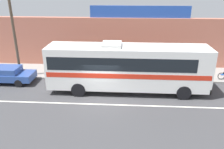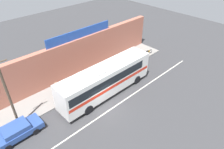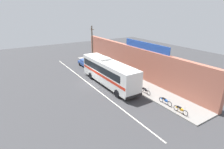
% 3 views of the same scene
% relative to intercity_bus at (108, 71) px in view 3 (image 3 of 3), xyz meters
% --- Properties ---
extents(ground_plane, '(70.00, 70.00, 0.00)m').
position_rel_intercity_bus_xyz_m(ground_plane, '(-1.77, -1.53, -2.07)').
color(ground_plane, '#3A3A3D').
extents(sidewalk_slab, '(30.00, 3.60, 0.14)m').
position_rel_intercity_bus_xyz_m(sidewalk_slab, '(-1.77, 3.67, -2.00)').
color(sidewalk_slab, gray).
rests_on(sidewalk_slab, ground_plane).
extents(storefront_facade, '(30.00, 0.70, 4.80)m').
position_rel_intercity_bus_xyz_m(storefront_facade, '(-1.77, 5.82, 0.33)').
color(storefront_facade, '#B26651').
rests_on(storefront_facade, ground_plane).
extents(storefront_billboard, '(9.34, 0.12, 1.10)m').
position_rel_intercity_bus_xyz_m(storefront_billboard, '(1.15, 5.82, 3.28)').
color(storefront_billboard, '#234CAD').
rests_on(storefront_billboard, storefront_facade).
extents(road_center_stripe, '(30.00, 0.14, 0.01)m').
position_rel_intercity_bus_xyz_m(road_center_stripe, '(-1.77, -2.33, -2.06)').
color(road_center_stripe, silver).
rests_on(road_center_stripe, ground_plane).
extents(intercity_bus, '(11.92, 2.63, 3.78)m').
position_rel_intercity_bus_xyz_m(intercity_bus, '(0.00, 0.00, 0.00)').
color(intercity_bus, white).
rests_on(intercity_bus, ground_plane).
extents(parked_car, '(4.36, 1.89, 1.37)m').
position_rel_intercity_bus_xyz_m(parked_car, '(-9.92, 0.96, -1.33)').
color(parked_car, '#2D4C93').
rests_on(parked_car, ground_plane).
extents(utility_pole, '(1.60, 0.22, 7.55)m').
position_rel_intercity_bus_xyz_m(utility_pole, '(-9.35, 2.15, 1.98)').
color(utility_pole, brown).
rests_on(utility_pole, sidewalk_slab).
extents(motorcycle_orange, '(1.90, 0.56, 0.94)m').
position_rel_intercity_bus_xyz_m(motorcycle_orange, '(8.72, 2.44, -1.50)').
color(motorcycle_orange, black).
rests_on(motorcycle_orange, sidewalk_slab).
extents(motorcycle_purple, '(1.89, 0.56, 0.94)m').
position_rel_intercity_bus_xyz_m(motorcycle_purple, '(5.34, 2.40, -1.50)').
color(motorcycle_purple, black).
rests_on(motorcycle_purple, sidewalk_slab).
extents(motorcycle_green, '(1.82, 0.56, 0.94)m').
position_rel_intercity_bus_xyz_m(motorcycle_green, '(10.92, 2.31, -1.50)').
color(motorcycle_green, black).
rests_on(motorcycle_green, sidewalk_slab).
extents(pedestrian_far_right, '(0.30, 0.48, 1.60)m').
position_rel_intercity_bus_xyz_m(pedestrian_far_right, '(-4.15, 3.75, -1.00)').
color(pedestrian_far_right, navy).
rests_on(pedestrian_far_right, sidewalk_slab).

